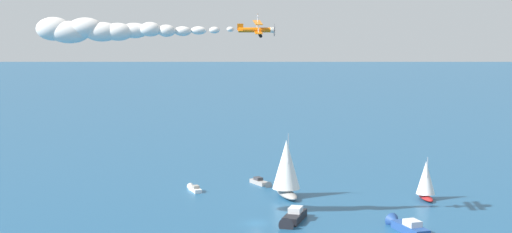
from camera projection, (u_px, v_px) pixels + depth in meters
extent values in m
plane|color=#1E517A|center=(256.00, 223.00, 134.01)|extent=(2000.00, 2000.00, 0.00)
cube|color=black|center=(295.00, 217.00, 135.84)|extent=(9.30, 5.81, 1.42)
cone|color=black|center=(288.00, 224.00, 130.67)|extent=(3.13, 3.46, 2.84)
cube|color=silver|center=(296.00, 210.00, 136.33)|extent=(3.71, 3.23, 1.06)
cube|color=white|center=(195.00, 190.00, 161.57)|extent=(3.97, 5.21, 0.81)
cone|color=white|center=(191.00, 187.00, 164.43)|extent=(2.06, 1.94, 1.63)
cube|color=gray|center=(196.00, 187.00, 161.14)|extent=(2.02, 2.19, 0.61)
cube|color=#9E9993|center=(259.00, 182.00, 169.38)|extent=(3.94, 6.11, 0.93)
cone|color=#9E9993|center=(267.00, 185.00, 166.31)|extent=(2.29, 2.09, 1.87)
cube|color=#38383D|center=(258.00, 179.00, 169.67)|extent=(2.16, 2.46, 0.70)
ellipsoid|color=#B21E1E|center=(426.00, 198.00, 153.16)|extent=(6.68, 6.38, 1.01)
cylinder|color=#B2B2B7|center=(427.00, 176.00, 152.11)|extent=(0.14, 0.14, 8.31)
cone|color=white|center=(426.00, 178.00, 153.05)|extent=(5.61, 5.61, 7.06)
cube|color=#23478C|center=(410.00, 229.00, 127.41)|extent=(7.12, 8.84, 1.40)
cone|color=#23478C|center=(395.00, 222.00, 132.43)|extent=(3.56, 3.40, 2.79)
cube|color=silver|center=(412.00, 223.00, 126.66)|extent=(3.54, 3.78, 1.05)
ellipsoid|color=#9E9993|center=(287.00, 194.00, 155.54)|extent=(9.08, 10.45, 1.52)
cylinder|color=#B2B2B7|center=(288.00, 162.00, 153.98)|extent=(0.14, 0.14, 12.51)
cone|color=white|center=(286.00, 164.00, 155.36)|extent=(8.39, 8.39, 10.63)
cylinder|color=orange|center=(256.00, 30.00, 130.08)|extent=(5.02, 5.44, 1.01)
cylinder|color=white|center=(272.00, 30.00, 130.30)|extent=(1.24, 1.20, 1.13)
cylinder|color=#4C4C51|center=(274.00, 30.00, 130.33)|extent=(1.95, 1.75, 2.57)
cube|color=orange|center=(258.00, 31.00, 130.17)|extent=(6.20, 5.75, 1.03)
cube|color=orange|center=(258.00, 22.00, 129.79)|extent=(6.20, 5.75, 1.03)
cylinder|color=white|center=(257.00, 25.00, 132.42)|extent=(0.29, 0.28, 1.62)
cylinder|color=white|center=(257.00, 26.00, 130.85)|extent=(0.29, 0.28, 1.62)
cylinder|color=white|center=(258.00, 28.00, 129.11)|extent=(0.29, 0.28, 1.62)
cylinder|color=white|center=(259.00, 29.00, 127.54)|extent=(0.29, 0.28, 1.62)
cube|color=orange|center=(240.00, 27.00, 129.74)|extent=(0.92, 0.99, 1.20)
cube|color=orange|center=(240.00, 30.00, 129.87)|extent=(2.45, 2.33, 0.40)
cylinder|color=black|center=(260.00, 35.00, 131.25)|extent=(0.55, 0.58, 0.61)
cylinder|color=black|center=(261.00, 36.00, 129.51)|extent=(0.55, 0.58, 0.61)
cylinder|color=#262628|center=(258.00, 20.00, 129.68)|extent=(0.20, 0.19, 0.90)
cylinder|color=white|center=(258.00, 20.00, 129.78)|extent=(0.26, 0.25, 0.79)
cylinder|color=white|center=(258.00, 20.00, 129.59)|extent=(0.26, 0.25, 0.79)
cube|color=white|center=(258.00, 16.00, 129.53)|extent=(0.43, 0.42, 0.56)
sphere|color=brown|center=(258.00, 14.00, 129.44)|extent=(0.21, 0.21, 0.21)
cylinder|color=white|center=(258.00, 15.00, 129.95)|extent=(0.50, 0.46, 0.16)
cylinder|color=white|center=(258.00, 16.00, 129.06)|extent=(0.50, 0.46, 0.16)
ellipsoid|color=silver|center=(230.00, 29.00, 129.65)|extent=(1.75, 1.76, 1.02)
ellipsoid|color=silver|center=(215.00, 30.00, 129.71)|extent=(2.43, 2.45, 1.37)
ellipsoid|color=silver|center=(199.00, 30.00, 129.62)|extent=(3.30, 3.37, 1.66)
ellipsoid|color=silver|center=(183.00, 31.00, 129.17)|extent=(3.74, 3.80, 1.96)
ellipsoid|color=silver|center=(167.00, 31.00, 128.45)|extent=(4.26, 4.30, 2.46)
ellipsoid|color=silver|center=(150.00, 29.00, 128.16)|extent=(5.08, 5.12, 2.92)
ellipsoid|color=silver|center=(135.00, 31.00, 128.74)|extent=(6.00, 6.12, 3.11)
ellipsoid|color=silver|center=(118.00, 32.00, 128.03)|extent=(6.63, 6.72, 3.61)
ellipsoid|color=silver|center=(102.00, 32.00, 127.92)|extent=(7.55, 7.70, 3.93)
ellipsoid|color=silver|center=(86.00, 28.00, 127.58)|extent=(7.51, 7.62, 4.05)
ellipsoid|color=silver|center=(70.00, 32.00, 127.76)|extent=(8.67, 8.84, 4.51)
ellipsoid|color=silver|center=(54.00, 29.00, 128.04)|extent=(8.19, 8.25, 4.76)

